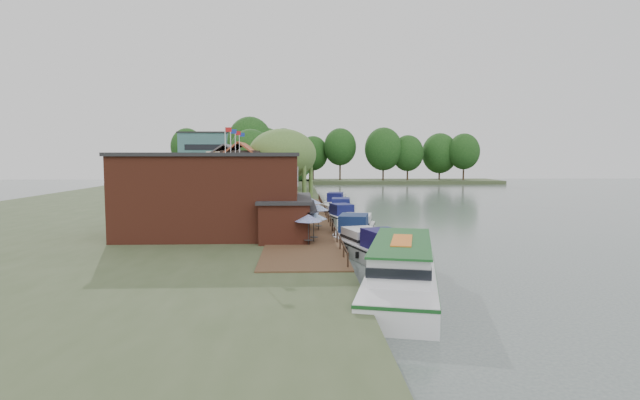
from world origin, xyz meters
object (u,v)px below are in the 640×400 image
object	(u,v)px
pub	(234,194)
tour_boat	(401,268)
cottage_c	(263,174)
umbrella_0	(308,230)
cruiser_2	(337,212)
cruiser_1	(356,226)
umbrella_3	(318,217)
willow	(282,170)
cottage_a	(242,180)
cottage_b	(229,176)
hotel_block	(240,160)
cruiser_3	(341,206)
umbrella_4	(309,214)
umbrella_2	(307,220)
cruiser_0	(371,243)
swan	(384,272)
umbrella_5	(312,209)
cruiser_4	(337,199)
umbrella_1	(314,227)

from	to	relation	value
pub	tour_boat	bearing A→B (deg)	-53.18
cottage_c	tour_boat	size ratio (longest dim) A/B	0.59
umbrella_0	cruiser_2	world-z (taller)	umbrella_0
cruiser_1	umbrella_3	bearing A→B (deg)	-160.03
cruiser_2	willow	bearing A→B (deg)	139.89
cottage_a	cottage_c	distance (m)	19.03
cottage_a	cottage_b	xyz separation A→B (m)	(-3.00, 10.00, 0.00)
hotel_block	cruiser_3	bearing A→B (deg)	-68.18
cottage_c	willow	size ratio (longest dim) A/B	0.82
pub	cruiser_2	xyz separation A→B (m)	(10.17, 16.86, -3.48)
umbrella_3	umbrella_4	bearing A→B (deg)	106.57
umbrella_2	cruiser_2	xyz separation A→B (m)	(3.78, 16.33, -1.11)
umbrella_0	tour_boat	xyz separation A→B (m)	(5.15, -10.38, -0.73)
umbrella_4	cottage_b	bearing A→B (deg)	118.77
cruiser_0	cruiser_2	xyz separation A→B (m)	(-1.10, 22.17, -0.10)
cottage_c	swan	bearing A→B (deg)	-75.76
umbrella_5	hotel_block	bearing A→B (deg)	103.71
cruiser_1	willow	bearing A→B (deg)	125.93
swan	cruiser_4	bearing A→B (deg)	89.90
tour_boat	pub	bearing A→B (deg)	140.27
umbrella_0	cruiser_4	world-z (taller)	umbrella_0
willow	cruiser_0	size ratio (longest dim) A/B	1.00
hotel_block	tour_boat	size ratio (longest dim) A/B	1.78
umbrella_4	swan	distance (m)	17.24
willow	swan	world-z (taller)	willow
pub	umbrella_5	distance (m)	12.10
umbrella_4	cruiser_2	xyz separation A→B (m)	(3.55, 11.21, -1.11)
umbrella_3	cruiser_1	xyz separation A→B (m)	(3.57, 0.53, -0.94)
cottage_a	cruiser_0	bearing A→B (deg)	-58.85
pub	umbrella_1	size ratio (longest dim) A/B	8.42
cruiser_0	cruiser_3	distance (m)	28.35
hotel_block	umbrella_0	size ratio (longest dim) A/B	10.69
umbrella_3	cruiser_3	bearing A→B (deg)	79.46
cruiser_3	umbrella_2	bearing A→B (deg)	-97.30
umbrella_0	umbrella_4	size ratio (longest dim) A/B	1.00
willow	umbrella_1	size ratio (longest dim) A/B	4.39
cruiser_4	umbrella_5	bearing A→B (deg)	-89.59
cruiser_0	cruiser_1	xyz separation A→B (m)	(-0.26, 8.71, 0.07)
cruiser_4	cottage_a	bearing A→B (deg)	-112.01
cottage_a	cruiser_3	xyz separation A→B (m)	(12.20, 8.04, -3.99)
umbrella_3	tour_boat	world-z (taller)	umbrella_3
pub	umbrella_3	size ratio (longest dim) A/B	8.42
hotel_block	tour_boat	distance (m)	88.77
cottage_b	umbrella_1	world-z (taller)	cottage_b
umbrella_4	cruiser_0	xyz separation A→B (m)	(4.65, -10.96, -1.01)
cottage_a	cruiser_2	xyz separation A→B (m)	(11.17, 1.86, -4.08)
willow	swan	distance (m)	32.34
hotel_block	umbrella_3	bearing A→B (deg)	-77.22
umbrella_3	umbrella_5	size ratio (longest dim) A/B	1.00
umbrella_5	cruiser_4	distance (m)	25.29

